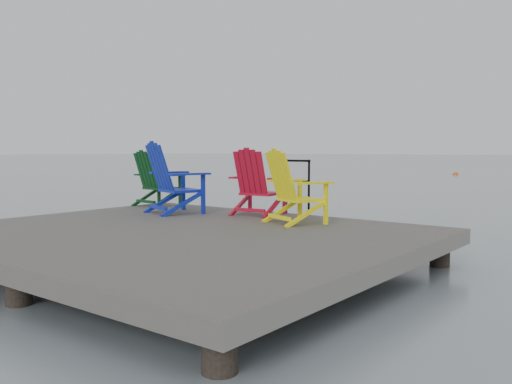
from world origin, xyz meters
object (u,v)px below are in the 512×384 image
Objects in this scene: chair_green at (155,179)px; chair_yellow at (293,187)px; handrail at (298,181)px; chair_red at (257,182)px; buoy_b at (456,175)px; chair_blue at (172,178)px.

chair_yellow reaches higher than chair_green.
chair_green is 0.98× the size of chair_yellow.
handrail is 0.68m from chair_red.
handrail is 2.52× the size of buoy_b.
chair_blue reaches higher than buoy_b.
buoy_b is at bearing 100.37° from chair_green.
chair_blue reaches higher than chair_yellow.
buoy_b is at bearing 116.76° from chair_blue.
chair_green is 2.39m from chair_red.
chair_blue is 1.10× the size of chair_red.
chair_green is at bearing -83.15° from buoy_b.
chair_green is at bearing 168.75° from chair_blue.
buoy_b is (-3.34, 27.86, -1.01)m from chair_green.
chair_green is 0.88× the size of chair_blue.
buoy_b is at bearing 102.79° from handrail.
chair_yellow is (0.56, -0.96, -0.02)m from handrail.
chair_red reaches higher than buoy_b.
chair_yellow is at bearing -32.95° from chair_red.
chair_blue reaches higher than chair_green.
chair_yellow is 2.91× the size of buoy_b.
chair_blue is at bearing -81.06° from buoy_b.
chair_yellow is (2.28, 0.21, -0.06)m from chair_blue.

